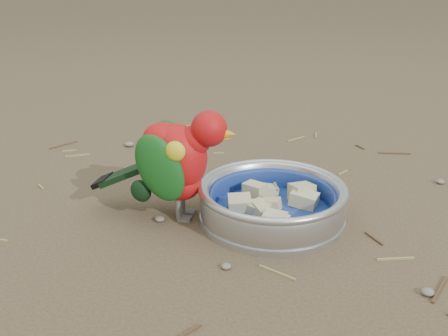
{
  "coord_description": "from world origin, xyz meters",
  "views": [
    {
      "loc": [
        -0.14,
        -0.74,
        0.38
      ],
      "look_at": [
        -0.1,
        0.0,
        0.08
      ],
      "focal_mm": 40.0,
      "sensor_mm": 36.0,
      "label": 1
    }
  ],
  "objects": [
    {
      "name": "ground_debris",
      "position": [
        -0.04,
        0.03,
        0.0
      ],
      "size": [
        0.9,
        0.8,
        0.01
      ],
      "primitive_type": null,
      "color": "olive",
      "rests_on": "ground"
    },
    {
      "name": "lory_parrot",
      "position": [
        -0.17,
        -0.01,
        0.09
      ],
      "size": [
        0.24,
        0.16,
        0.18
      ],
      "primitive_type": null,
      "rotation": [
        0.0,
        0.0,
        -1.85
      ],
      "color": "#AA0E10",
      "rests_on": "ground"
    },
    {
      "name": "food_bowl",
      "position": [
        -0.02,
        -0.03,
        0.01
      ],
      "size": [
        0.23,
        0.23,
        0.02
      ],
      "primitive_type": "cylinder",
      "color": "#B2B2BA",
      "rests_on": "ground"
    },
    {
      "name": "ground",
      "position": [
        0.0,
        0.0,
        0.0
      ],
      "size": [
        60.0,
        60.0,
        0.0
      ],
      "primitive_type": "plane",
      "color": "#4D3E2C"
    },
    {
      "name": "fruit_wedges",
      "position": [
        -0.02,
        -0.03,
        0.03
      ],
      "size": [
        0.14,
        0.14,
        0.03
      ],
      "primitive_type": null,
      "color": "#BEB686",
      "rests_on": "food_bowl"
    },
    {
      "name": "bowl_wall",
      "position": [
        -0.02,
        -0.03,
        0.04
      ],
      "size": [
        0.23,
        0.23,
        0.04
      ],
      "primitive_type": null,
      "color": "#B2B2BA",
      "rests_on": "food_bowl"
    }
  ]
}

